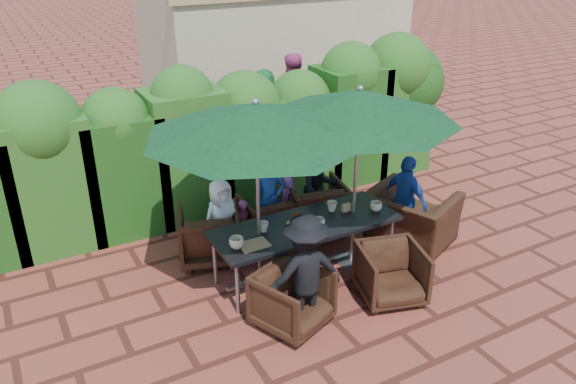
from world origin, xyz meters
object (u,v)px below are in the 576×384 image
chair_near_left (293,297)px  chair_far_left (209,232)px  chair_end_right (411,209)px  chair_far_mid (268,216)px  chair_near_right (391,271)px  umbrella_right (359,105)px  umbrella_left (256,120)px  chair_far_right (316,204)px  dining_table (306,229)px

chair_near_left → chair_far_left: bearing=77.1°
chair_end_right → chair_far_left: bearing=47.9°
chair_far_mid → chair_near_left: bearing=73.3°
chair_far_left → chair_near_right: bearing=149.3°
chair_far_left → chair_near_right: (1.60, -1.92, -0.03)m
chair_far_mid → chair_far_left: bearing=9.4°
umbrella_right → chair_far_mid: 2.26m
umbrella_left → chair_near_left: umbrella_left is taller
umbrella_right → chair_far_right: size_ratio=2.91×
dining_table → chair_far_mid: bearing=90.2°
chair_end_right → chair_far_right: bearing=23.5°
dining_table → chair_far_mid: chair_far_mid is taller
dining_table → chair_end_right: (1.77, 0.02, -0.16)m
chair_end_right → umbrella_right: bearing=69.8°
chair_far_mid → chair_near_right: (0.65, -2.04, 0.01)m
umbrella_right → chair_near_left: bearing=-149.7°
umbrella_left → chair_end_right: 2.95m
umbrella_left → chair_far_right: size_ratio=3.06×
chair_near_right → chair_end_right: chair_end_right is taller
umbrella_left → chair_far_right: (1.39, 0.93, -1.79)m
chair_far_mid → chair_end_right: bearing=151.6°
chair_far_right → chair_far_left: bearing=12.6°
dining_table → chair_near_left: chair_near_left is taller
dining_table → chair_end_right: size_ratio=2.09×
chair_near_left → chair_near_right: bearing=-27.9°
umbrella_left → umbrella_right: 1.35m
chair_far_right → chair_near_right: (-0.11, -1.95, -0.04)m
umbrella_left → dining_table: bearing=-4.0°
chair_end_right → dining_table: bearing=67.3°
chair_end_right → chair_far_mid: bearing=36.1°
dining_table → umbrella_left: bearing=176.0°
chair_far_right → umbrella_right: bearing=99.4°
chair_far_mid → chair_far_right: size_ratio=0.88×
dining_table → chair_far_mid: 1.11m
dining_table → chair_end_right: chair_end_right is taller
chair_near_left → umbrella_right: bearing=8.1°
dining_table → chair_far_left: size_ratio=2.96×
chair_far_right → chair_near_right: bearing=98.5°
chair_far_mid → umbrella_right: bearing=125.1°
umbrella_left → chair_end_right: (2.41, -0.03, -1.70)m
chair_far_left → chair_end_right: (2.73, -0.93, 0.10)m
umbrella_right → chair_near_right: 2.05m
dining_table → chair_far_left: bearing=135.3°
chair_near_right → chair_far_right: bearing=102.9°
chair_far_mid → chair_far_right: 0.76m
chair_far_left → chair_far_mid: (0.95, 0.12, -0.04)m
dining_table → chair_far_right: size_ratio=2.87×
umbrella_left → umbrella_right: size_ratio=1.05×
umbrella_right → chair_near_left: 2.42m
dining_table → chair_far_right: bearing=52.3°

